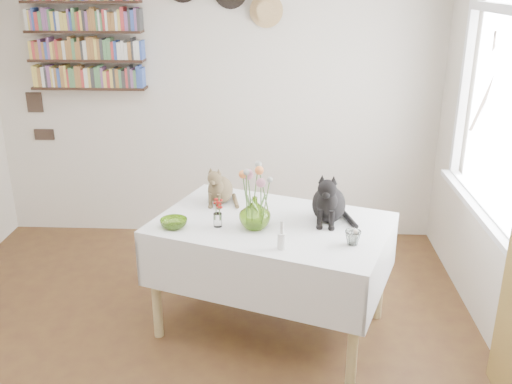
# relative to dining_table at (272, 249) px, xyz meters

# --- Properties ---
(room) EXTENTS (4.08, 4.58, 2.58)m
(room) POSITION_rel_dining_table_xyz_m (-0.54, -0.65, 0.65)
(room) COLOR brown
(room) RESTS_ON ground
(window) EXTENTS (0.12, 1.52, 1.32)m
(window) POSITION_rel_dining_table_xyz_m (1.42, 0.15, 0.79)
(window) COLOR white
(window) RESTS_ON room
(dining_table) EXTENTS (1.74, 1.41, 0.80)m
(dining_table) POSITION_rel_dining_table_xyz_m (0.00, 0.00, 0.00)
(dining_table) COLOR white
(dining_table) RESTS_ON room
(tabby_cat) EXTENTS (0.25, 0.29, 0.29)m
(tabby_cat) POSITION_rel_dining_table_xyz_m (-0.38, 0.34, 0.34)
(tabby_cat) COLOR brown
(tabby_cat) RESTS_ON dining_table
(black_cat) EXTENTS (0.30, 0.35, 0.36)m
(black_cat) POSITION_rel_dining_table_xyz_m (0.37, 0.05, 0.38)
(black_cat) COLOR black
(black_cat) RESTS_ON dining_table
(flower_vase) EXTENTS (0.26, 0.26, 0.21)m
(flower_vase) POSITION_rel_dining_table_xyz_m (-0.11, -0.10, 0.30)
(flower_vase) COLOR #95C53D
(flower_vase) RESTS_ON dining_table
(green_bowl) EXTENTS (0.24, 0.24, 0.06)m
(green_bowl) POSITION_rel_dining_table_xyz_m (-0.63, -0.11, 0.23)
(green_bowl) COLOR #95C53D
(green_bowl) RESTS_ON dining_table
(drinking_glass) EXTENTS (0.10, 0.10, 0.09)m
(drinking_glass) POSITION_rel_dining_table_xyz_m (0.49, -0.31, 0.24)
(drinking_glass) COLOR white
(drinking_glass) RESTS_ON dining_table
(candlestick) EXTENTS (0.05, 0.05, 0.18)m
(candlestick) POSITION_rel_dining_table_xyz_m (0.07, -0.39, 0.26)
(candlestick) COLOR white
(candlestick) RESTS_ON dining_table
(berry_jar) EXTENTS (0.06, 0.06, 0.23)m
(berry_jar) POSITION_rel_dining_table_xyz_m (-0.35, -0.09, 0.30)
(berry_jar) COLOR white
(berry_jar) RESTS_ON dining_table
(porcelain_figurine) EXTENTS (0.05, 0.05, 0.09)m
(porcelain_figurine) POSITION_rel_dining_table_xyz_m (0.51, -0.30, 0.24)
(porcelain_figurine) COLOR white
(porcelain_figurine) RESTS_ON dining_table
(flower_bouquet) EXTENTS (0.17, 0.13, 0.39)m
(flower_bouquet) POSITION_rel_dining_table_xyz_m (-0.11, -0.09, 0.54)
(flower_bouquet) COLOR #4C7233
(flower_bouquet) RESTS_ON flower_vase
(bookshelf_unit) EXTENTS (1.00, 0.16, 0.91)m
(bookshelf_unit) POSITION_rel_dining_table_xyz_m (-1.64, 1.51, 1.24)
(bookshelf_unit) COLOR #301D14
(bookshelf_unit) RESTS_ON room
(wall_art_plaques) EXTENTS (0.21, 0.02, 0.44)m
(wall_art_plaques) POSITION_rel_dining_table_xyz_m (-2.17, 1.58, 0.52)
(wall_art_plaques) COLOR #38281E
(wall_art_plaques) RESTS_ON room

